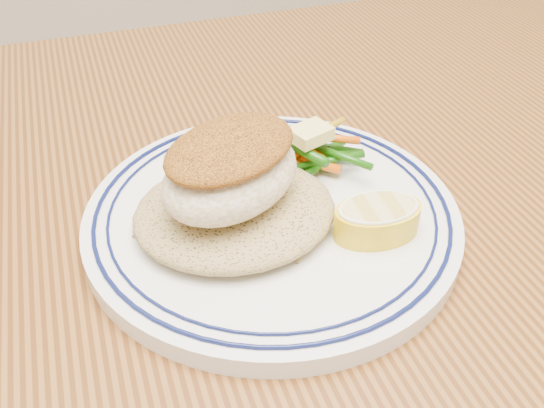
{
  "coord_description": "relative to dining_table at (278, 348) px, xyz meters",
  "views": [
    {
      "loc": [
        -0.11,
        -0.29,
        1.04
      ],
      "look_at": [
        0.01,
        0.03,
        0.77
      ],
      "focal_mm": 40.0,
      "sensor_mm": 36.0,
      "label": 1
    }
  ],
  "objects": [
    {
      "name": "dining_table",
      "position": [
        0.0,
        0.0,
        0.0
      ],
      "size": [
        1.5,
        0.9,
        0.75
      ],
      "color": "#4D2A0F",
      "rests_on": "ground"
    },
    {
      "name": "plate",
      "position": [
        0.01,
        0.03,
        0.11
      ],
      "size": [
        0.27,
        0.27,
        0.02
      ],
      "color": "silver",
      "rests_on": "dining_table"
    },
    {
      "name": "rice_pilaf",
      "position": [
        -0.02,
        0.03,
        0.13
      ],
      "size": [
        0.14,
        0.13,
        0.03
      ],
      "primitive_type": "ellipsoid",
      "color": "olive",
      "rests_on": "plate"
    },
    {
      "name": "fish_fillet",
      "position": [
        -0.02,
        0.03,
        0.16
      ],
      "size": [
        0.13,
        0.12,
        0.05
      ],
      "color": "beige",
      "rests_on": "rice_pilaf"
    },
    {
      "name": "vegetable_pile",
      "position": [
        0.05,
        0.08,
        0.13
      ],
      "size": [
        0.09,
        0.09,
        0.03
      ],
      "color": "#D0530A",
      "rests_on": "plate"
    },
    {
      "name": "butter_pat",
      "position": [
        0.05,
        0.07,
        0.15
      ],
      "size": [
        0.04,
        0.03,
        0.01
      ],
      "primitive_type": "cube",
      "rotation": [
        0.0,
        0.0,
        0.33
      ],
      "color": "#E6D870",
      "rests_on": "vegetable_pile"
    },
    {
      "name": "lemon_wedge",
      "position": [
        0.07,
        -0.01,
        0.13
      ],
      "size": [
        0.06,
        0.06,
        0.02
      ],
      "color": "yellow",
      "rests_on": "plate"
    }
  ]
}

